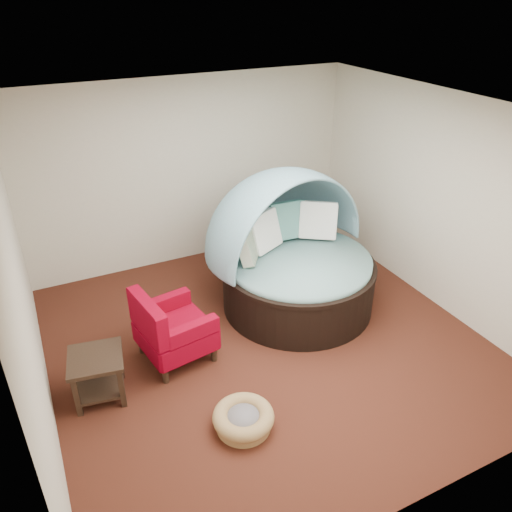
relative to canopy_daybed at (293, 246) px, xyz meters
name	(u,v)px	position (x,y,z in m)	size (l,w,h in m)	color
floor	(266,341)	(-0.72, -0.64, -0.86)	(5.00, 5.00, 0.00)	#461F14
wall_back	(191,172)	(-0.72, 1.86, 0.54)	(5.00, 5.00, 0.00)	beige
wall_front	(428,386)	(-0.72, -3.14, 0.54)	(5.00, 5.00, 0.00)	beige
wall_left	(23,296)	(-3.22, -0.64, 0.54)	(5.00, 5.00, 0.00)	beige
wall_right	(438,202)	(1.78, -0.64, 0.54)	(5.00, 5.00, 0.00)	beige
ceiling	(268,113)	(-0.72, -0.64, 1.94)	(5.00, 5.00, 0.00)	white
canopy_daybed	(293,246)	(0.00, 0.00, 0.00)	(2.44, 2.38, 1.87)	black
pet_basket	(243,419)	(-1.54, -1.74, -0.75)	(0.69, 0.69, 0.22)	olive
red_armchair	(171,329)	(-1.85, -0.43, -0.44)	(0.90, 0.90, 0.92)	black
side_table	(98,371)	(-2.72, -0.68, -0.52)	(0.64, 0.64, 0.53)	black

